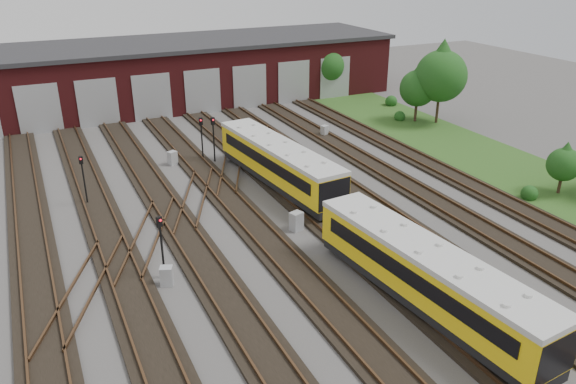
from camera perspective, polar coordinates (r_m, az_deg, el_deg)
name	(u,v)px	position (r m, az deg, el deg)	size (l,w,h in m)	color
ground	(362,295)	(27.57, 7.53, -10.31)	(120.00, 120.00, 0.00)	#464341
track_network	(353,288)	(27.84, 6.59, -9.62)	(30.40, 70.00, 0.33)	black
maintenance_shed	(157,73)	(61.49, -13.16, 11.68)	(51.00, 12.50, 6.35)	#551517
grass_verge	(503,166)	(45.74, 21.00, 2.49)	(8.00, 55.00, 0.05)	#234918
metro_train	(427,275)	(26.31, 13.89, -8.18)	(3.61, 45.45, 2.75)	black
signal_mast_0	(83,174)	(37.77, -20.09, 1.69)	(0.27, 0.25, 3.33)	black
signal_mast_1	(161,239)	(28.22, -12.77, -4.72)	(0.31, 0.30, 3.41)	black
signal_mast_2	(202,133)	(43.90, -8.78, 5.96)	(0.32, 0.30, 3.39)	black
signal_mast_3	(213,133)	(43.37, -7.58, 5.92)	(0.29, 0.27, 3.52)	black
relay_cabinet_0	(167,276)	(28.42, -12.23, -8.34)	(0.61, 0.51, 1.01)	#A2A4A7
relay_cabinet_1	(172,158)	(43.77, -11.65, 3.40)	(0.64, 0.53, 1.06)	#A2A4A7
relay_cabinet_2	(296,221)	(32.87, 0.86, -2.99)	(0.69, 0.57, 1.15)	#A2A4A7
relay_cabinet_3	(278,150)	(44.62, -1.04, 4.27)	(0.62, 0.52, 1.03)	#A2A4A7
relay_cabinet_4	(324,131)	(49.67, 3.72, 6.22)	(0.58, 0.48, 0.96)	#A2A4A7
tree_0	(328,61)	(63.07, 4.10, 13.10)	(3.61, 3.61, 5.99)	#372619
tree_1	(418,84)	(54.51, 13.10, 10.66)	(3.41, 3.41, 5.65)	#372619
tree_2	(442,70)	(54.18, 15.35, 11.89)	(4.73, 4.73, 7.84)	#372619
tree_3	(565,161)	(41.33, 26.30, 2.88)	(2.23, 2.23, 3.69)	#372619
bush_0	(530,191)	(40.21, 23.36, 0.07)	(1.10, 1.10, 1.10)	#134112
bush_1	(400,115)	(55.35, 11.29, 7.69)	(1.06, 1.06, 1.06)	#134112
bush_2	(391,100)	(60.53, 10.46, 9.21)	(1.25, 1.25, 1.25)	#134112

